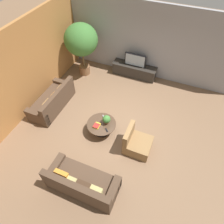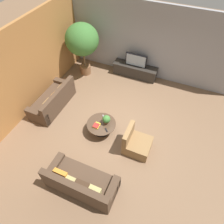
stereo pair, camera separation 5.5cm
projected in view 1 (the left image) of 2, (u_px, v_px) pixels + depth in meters
ground_plane at (115, 126)px, 6.96m from camera, size 24.00×24.00×0.00m
back_wall_stone at (147, 42)px, 7.83m from camera, size 7.40×0.12×3.00m
side_wall_left at (29, 66)px, 6.79m from camera, size 0.12×7.40×3.00m
media_console at (134, 70)px, 8.64m from camera, size 1.89×0.50×0.52m
television at (135, 60)px, 8.25m from camera, size 0.89×0.13×0.54m
coffee_table at (102, 126)px, 6.61m from camera, size 0.96×0.96×0.40m
couch_by_wall at (53, 101)px, 7.37m from camera, size 0.84×1.94×0.84m
couch_near_entry at (82, 183)px, 5.33m from camera, size 1.91×0.84×0.84m
armchair_wicker at (136, 143)px, 6.18m from camera, size 0.80×0.76×0.86m
potted_palm_tall at (81, 41)px, 7.78m from camera, size 1.32×1.32×2.23m
potted_plant_tabletop at (106, 119)px, 6.41m from camera, size 0.26×0.26×0.32m
book_stack at (97, 126)px, 6.44m from camera, size 0.20×0.26×0.05m
remote_black at (107, 130)px, 6.34m from camera, size 0.14×0.14×0.02m
remote_silver at (103, 117)px, 6.71m from camera, size 0.13×0.15×0.02m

